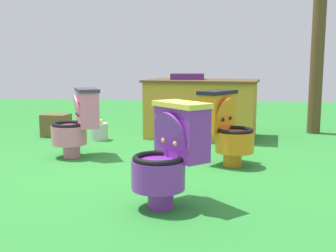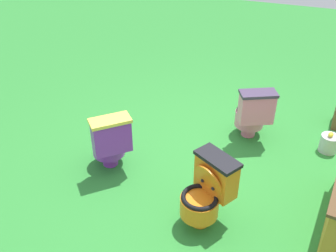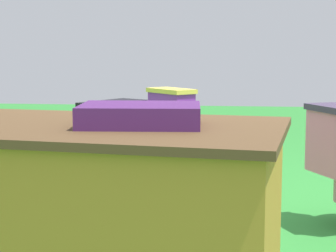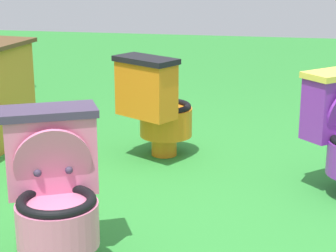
% 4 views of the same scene
% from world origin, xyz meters
% --- Properties ---
extents(ground, '(14.00, 14.00, 0.00)m').
position_xyz_m(ground, '(0.00, 0.00, 0.00)').
color(ground, '#2D8433').
extents(toilet_purple, '(0.63, 0.63, 0.73)m').
position_xyz_m(toilet_purple, '(0.41, -1.01, 0.37)').
color(toilet_purple, purple).
rests_on(toilet_purple, ground).
extents(toilet_pink, '(0.62, 0.57, 0.73)m').
position_xyz_m(toilet_pink, '(-0.74, 0.39, 0.37)').
color(toilet_pink, pink).
rests_on(toilet_pink, ground).
extents(toilet_orange, '(0.63, 0.60, 0.73)m').
position_xyz_m(toilet_orange, '(0.82, 0.22, 0.37)').
color(toilet_orange, orange).
rests_on(toilet_orange, ground).
extents(vendor_table, '(1.57, 1.05, 0.85)m').
position_xyz_m(vendor_table, '(0.51, 1.74, 0.39)').
color(vendor_table, '#B7842D').
rests_on(vendor_table, ground).
extents(wooden_post, '(0.18, 0.18, 2.04)m').
position_xyz_m(wooden_post, '(2.08, 2.25, 1.02)').
color(wooden_post, brown).
rests_on(wooden_post, ground).
extents(small_crate, '(0.36, 0.31, 0.30)m').
position_xyz_m(small_crate, '(-1.45, 1.53, 0.15)').
color(small_crate, brown).
rests_on(small_crate, ground).
extents(lemon_bucket, '(0.22, 0.22, 0.28)m').
position_xyz_m(lemon_bucket, '(-0.79, 1.34, 0.12)').
color(lemon_bucket, '#B7B7BF').
rests_on(lemon_bucket, ground).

